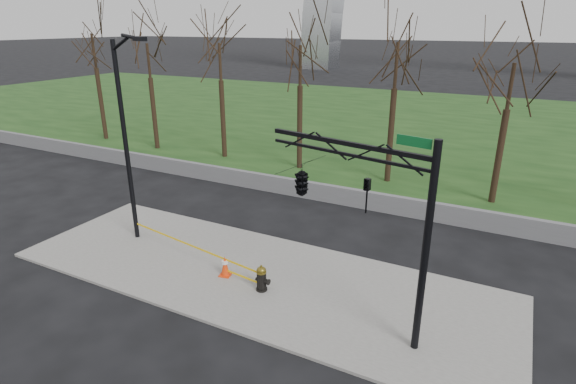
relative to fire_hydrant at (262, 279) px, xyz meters
The scene contains 10 objects.
ground 1.27m from the fire_hydrant, 138.84° to the left, with size 500.00×500.00×0.00m, color black.
sidewalk 1.25m from the fire_hydrant, 138.84° to the left, with size 18.00×6.00×0.10m, color slate.
grass_strip 30.77m from the fire_hydrant, 91.61° to the left, with size 120.00×40.00×0.06m, color #193A15.
guardrail 8.80m from the fire_hydrant, 95.65° to the left, with size 60.00×0.30×0.90m, color #59595B.
tree_row 13.48m from the fire_hydrant, 99.93° to the left, with size 43.27×4.00×8.53m.
fire_hydrant is the anchor object (origin of this frame).
traffic_cone 1.66m from the fire_hydrant, behind, with size 0.45×0.45×0.75m.
street_light 7.81m from the fire_hydrant, behind, with size 2.32×0.88×8.21m.
traffic_signal_mast 4.15m from the fire_hydrant, ahead, with size 5.00×2.54×6.00m.
caution_tape 2.92m from the fire_hydrant, behind, with size 6.73×1.13×0.47m.
Camera 1 is at (7.68, -12.06, 8.53)m, focal length 28.32 mm.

